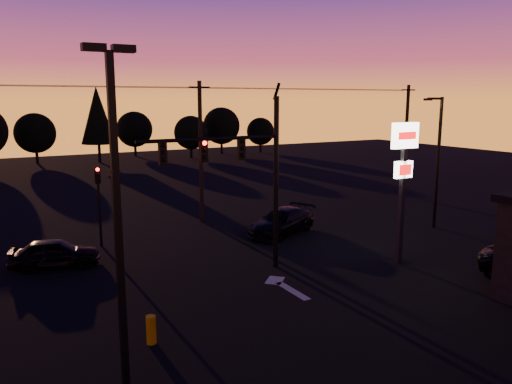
% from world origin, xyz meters
% --- Properties ---
extents(ground, '(120.00, 120.00, 0.00)m').
position_xyz_m(ground, '(0.00, 0.00, 0.00)').
color(ground, black).
rests_on(ground, ground).
extents(lane_arrow, '(1.20, 3.10, 0.01)m').
position_xyz_m(lane_arrow, '(0.50, 1.67, 0.01)').
color(lane_arrow, beige).
rests_on(lane_arrow, ground).
extents(traffic_signal_mast, '(6.79, 0.52, 8.58)m').
position_xyz_m(traffic_signal_mast, '(-0.10, 3.99, 4.94)').
color(traffic_signal_mast, black).
rests_on(traffic_signal_mast, ground).
extents(secondary_signal, '(0.30, 0.31, 4.35)m').
position_xyz_m(secondary_signal, '(-5.00, 11.49, 2.86)').
color(secondary_signal, black).
rests_on(secondary_signal, ground).
extents(parking_lot_light, '(1.25, 0.30, 9.14)m').
position_xyz_m(parking_lot_light, '(-7.50, -3.00, 5.27)').
color(parking_lot_light, black).
rests_on(parking_lot_light, ground).
extents(pylon_sign, '(1.50, 0.28, 6.80)m').
position_xyz_m(pylon_sign, '(7.00, 1.50, 4.91)').
color(pylon_sign, black).
rests_on(pylon_sign, ground).
extents(streetlight, '(1.55, 0.35, 8.00)m').
position_xyz_m(streetlight, '(13.91, 5.50, 4.42)').
color(streetlight, black).
rests_on(streetlight, ground).
extents(utility_pole_1, '(1.40, 0.26, 9.00)m').
position_xyz_m(utility_pole_1, '(2.00, 14.00, 4.59)').
color(utility_pole_1, black).
rests_on(utility_pole_1, ground).
extents(utility_pole_2, '(1.40, 0.26, 9.00)m').
position_xyz_m(utility_pole_2, '(20.00, 14.00, 4.59)').
color(utility_pole_2, black).
rests_on(utility_pole_2, ground).
extents(power_wires, '(36.00, 1.22, 0.07)m').
position_xyz_m(power_wires, '(2.00, 14.00, 8.57)').
color(power_wires, black).
rests_on(power_wires, ground).
extents(bollard, '(0.32, 0.32, 0.96)m').
position_xyz_m(bollard, '(-6.03, -0.55, 0.48)').
color(bollard, '#B68600').
rests_on(bollard, ground).
extents(tree_3, '(4.95, 4.95, 6.22)m').
position_xyz_m(tree_3, '(-4.00, 52.00, 3.75)').
color(tree_3, black).
rests_on(tree_3, ground).
extents(tree_4, '(4.18, 4.18, 9.50)m').
position_xyz_m(tree_4, '(3.00, 49.00, 5.93)').
color(tree_4, black).
rests_on(tree_4, ground).
extents(tree_5, '(4.95, 4.95, 6.22)m').
position_xyz_m(tree_5, '(9.00, 54.00, 3.75)').
color(tree_5, black).
rests_on(tree_5, ground).
extents(tree_6, '(4.54, 4.54, 5.71)m').
position_xyz_m(tree_6, '(15.00, 48.00, 3.43)').
color(tree_6, black).
rests_on(tree_6, ground).
extents(tree_7, '(5.36, 5.36, 6.74)m').
position_xyz_m(tree_7, '(21.00, 51.00, 4.06)').
color(tree_7, black).
rests_on(tree_7, ground).
extents(tree_8, '(4.12, 4.12, 5.19)m').
position_xyz_m(tree_8, '(27.00, 50.00, 3.12)').
color(tree_8, black).
rests_on(tree_8, ground).
extents(car_left, '(4.38, 2.65, 1.40)m').
position_xyz_m(car_left, '(-7.66, 8.99, 0.70)').
color(car_left, black).
rests_on(car_left, ground).
extents(car_right, '(5.48, 4.01, 1.47)m').
position_xyz_m(car_right, '(4.93, 8.84, 0.74)').
color(car_right, black).
rests_on(car_right, ground).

